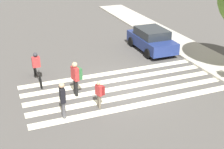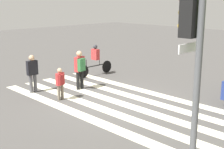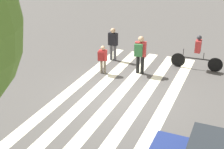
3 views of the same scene
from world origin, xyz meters
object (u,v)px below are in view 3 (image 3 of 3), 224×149
at_px(pedestrian_adult_tall_backpack, 113,42).
at_px(cyclist_mid_street, 198,51).
at_px(pedestrian_child_with_backpack, 140,52).
at_px(pedestrian_adult_yellow_jacket, 103,58).

xyz_separation_m(pedestrian_adult_tall_backpack, cyclist_mid_street, (-3.93, -0.45, -0.05)).
bearing_deg(cyclist_mid_street, pedestrian_adult_tall_backpack, 5.04).
height_order(pedestrian_child_with_backpack, cyclist_mid_street, pedestrian_child_with_backpack).
distance_m(pedestrian_adult_tall_backpack, cyclist_mid_street, 3.96).
bearing_deg(pedestrian_adult_yellow_jacket, cyclist_mid_street, 13.66).
relative_size(pedestrian_child_with_backpack, pedestrian_adult_tall_backpack, 1.06).
xyz_separation_m(pedestrian_child_with_backpack, pedestrian_adult_yellow_jacket, (1.49, 0.64, -0.25)).
relative_size(pedestrian_adult_yellow_jacket, pedestrian_adult_tall_backpack, 0.80).
distance_m(pedestrian_child_with_backpack, pedestrian_adult_yellow_jacket, 1.64).
bearing_deg(pedestrian_adult_tall_backpack, cyclist_mid_street, 9.33).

